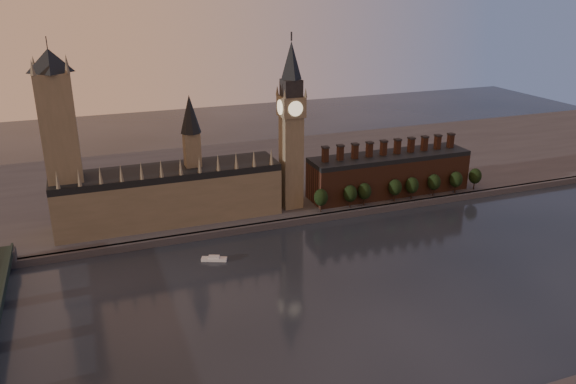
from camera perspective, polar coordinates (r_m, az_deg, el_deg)
name	(u,v)px	position (r m, az deg, el deg)	size (l,w,h in m)	color
ground	(356,300)	(264.81, 6.90, -10.80)	(900.00, 900.00, 0.00)	black
north_bank	(246,178)	(415.14, -4.33, 1.40)	(900.00, 182.00, 4.00)	#46464B
palace_of_westminster	(170,192)	(337.58, -11.87, 0.03)	(130.00, 30.30, 74.00)	#7A6D56
victoria_tower	(61,139)	(324.09, -22.11, 5.05)	(24.00, 24.00, 108.00)	#7A6D56
big_ben	(291,125)	(340.80, 0.33, 6.85)	(15.00, 15.00, 107.00)	#7A6D56
chimney_block	(389,173)	(381.22, 10.20, 1.90)	(110.00, 25.00, 37.00)	#4F2D1E
embankment_tree_0	(321,197)	(345.10, 3.37, -0.55)	(8.60, 8.60, 14.88)	black
embankment_tree_1	(350,194)	(353.02, 6.35, -0.16)	(8.60, 8.60, 14.88)	black
embankment_tree_2	(365,191)	(358.01, 7.78, 0.08)	(8.60, 8.60, 14.88)	black
embankment_tree_3	(395,187)	(368.12, 10.83, 0.47)	(8.60, 8.60, 14.88)	black
embankment_tree_4	(412,185)	(374.19, 12.49, 0.67)	(8.60, 8.60, 14.88)	black
embankment_tree_5	(434,182)	(383.64, 14.62, 0.98)	(8.60, 8.60, 14.88)	black
embankment_tree_6	(456,179)	(392.93, 16.70, 1.23)	(8.60, 8.60, 14.88)	black
embankment_tree_7	(475,176)	(403.74, 18.47, 1.54)	(8.60, 8.60, 14.88)	black
river_boat	(214,259)	(299.21, -7.52, -6.73)	(13.75, 8.63, 2.66)	silver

